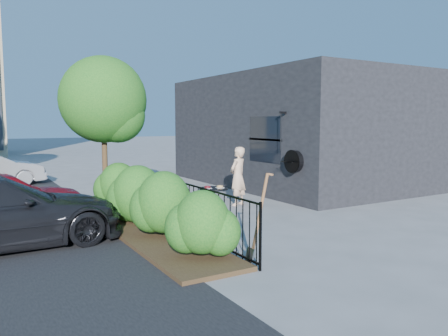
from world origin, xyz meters
TOP-DOWN VIEW (x-y plane):
  - ground at (0.00, 0.00)m, footprint 120.00×120.00m
  - shop_building at (5.50, 4.50)m, footprint 6.22×9.00m
  - fence at (-1.50, 0.00)m, footprint 0.05×6.05m
  - planting_bed at (-2.20, 0.00)m, footprint 1.30×6.00m
  - shrubs at (-2.10, 0.10)m, footprint 1.10×5.60m
  - patio_tree at (-2.24, 2.76)m, footprint 2.20×2.20m
  - cafe_table at (-0.55, 0.17)m, footprint 0.66×0.66m
  - woman at (1.14, 1.79)m, footprint 0.71×0.61m
  - shovel at (-1.26, -2.59)m, footprint 0.51×0.20m

SIDE VIEW (x-z plane):
  - ground at x=0.00m, z-range 0.00..0.00m
  - planting_bed at x=-2.20m, z-range 0.00..0.08m
  - fence at x=-1.50m, z-range 0.01..1.11m
  - cafe_table at x=-0.55m, z-range 0.13..1.02m
  - shovel at x=-1.26m, z-range -0.09..1.43m
  - shrubs at x=-2.10m, z-range 0.08..1.32m
  - woman at x=1.14m, z-range 0.00..1.65m
  - shop_building at x=5.50m, z-range 0.00..4.00m
  - patio_tree at x=-2.24m, z-range 0.79..4.73m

